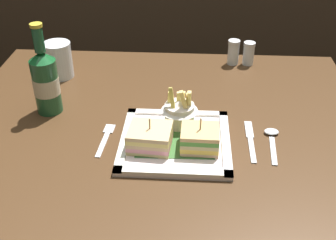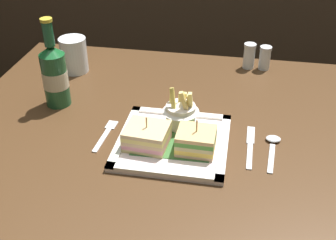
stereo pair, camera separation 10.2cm
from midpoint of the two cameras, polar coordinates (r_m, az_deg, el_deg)
name	(u,v)px [view 1 (the left image)]	position (r m, az deg, el deg)	size (l,w,h in m)	color
dining_table	(162,179)	(1.18, -3.31, -7.98)	(1.06, 0.87, 0.78)	#482E1A
square_plate	(175,142)	(1.00, -1.94, -2.98)	(0.25, 0.25, 0.02)	white
sandwich_half_left	(150,137)	(0.97, -5.41, -2.42)	(0.10, 0.09, 0.07)	tan
sandwich_half_right	(200,139)	(0.96, 1.23, -2.60)	(0.09, 0.08, 0.08)	tan
fries_cup	(180,110)	(1.03, -1.27, 1.18)	(0.09, 0.09, 0.11)	white
beer_bottle	(46,81)	(1.14, -18.43, 4.89)	(0.07, 0.07, 0.24)	#235833
water_glass	(59,62)	(1.33, -16.45, 7.35)	(0.08, 0.08, 0.11)	silver
fork	(106,138)	(1.04, -11.07, -2.43)	(0.03, 0.13, 0.00)	silver
knife	(250,139)	(1.03, 8.12, -2.61)	(0.02, 0.17, 0.00)	silver
spoon	(272,137)	(1.04, 10.93, -2.30)	(0.04, 0.14, 0.01)	silver
salt_shaker	(233,54)	(1.37, 6.55, 8.69)	(0.04, 0.04, 0.08)	silver
pepper_shaker	(248,55)	(1.38, 8.55, 8.51)	(0.04, 0.04, 0.07)	silver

